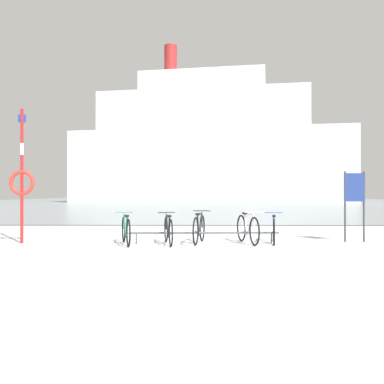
% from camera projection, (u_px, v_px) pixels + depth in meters
% --- Properties ---
extents(ground, '(80.00, 132.00, 0.08)m').
position_uv_depth(ground, '(205.00, 203.00, 61.12)').
color(ground, silver).
extents(bike_rack, '(3.83, 0.20, 0.31)m').
position_uv_depth(bike_rack, '(204.00, 233.00, 10.96)').
color(bike_rack, '#4C5156').
rests_on(bike_rack, ground).
extents(bicycle_0, '(0.60, 1.68, 0.80)m').
position_uv_depth(bicycle_0, '(126.00, 230.00, 10.81)').
color(bicycle_0, black).
rests_on(bicycle_0, ground).
extents(bicycle_1, '(0.48, 1.71, 0.79)m').
position_uv_depth(bicycle_1, '(168.00, 230.00, 10.86)').
color(bicycle_1, black).
rests_on(bicycle_1, ground).
extents(bicycle_2, '(0.47, 1.67, 0.83)m').
position_uv_depth(bicycle_2, '(199.00, 229.00, 11.08)').
color(bicycle_2, black).
rests_on(bicycle_2, ground).
extents(bicycle_3, '(0.52, 1.72, 0.83)m').
position_uv_depth(bicycle_3, '(248.00, 229.00, 11.04)').
color(bicycle_3, black).
rests_on(bicycle_3, ground).
extents(bicycle_4, '(0.46, 1.67, 0.78)m').
position_uv_depth(bicycle_4, '(274.00, 229.00, 11.14)').
color(bicycle_4, black).
rests_on(bicycle_4, ground).
extents(info_sign, '(0.55, 0.05, 1.87)m').
position_uv_depth(info_sign, '(354.00, 194.00, 11.37)').
color(info_sign, '#33383D').
rests_on(info_sign, ground).
extents(rescue_post, '(0.67, 0.10, 3.47)m').
position_uv_depth(rescue_post, '(22.00, 178.00, 11.10)').
color(rescue_post, red).
rests_on(rescue_post, ground).
extents(ferry_ship, '(40.56, 16.69, 23.15)m').
position_uv_depth(ferry_ship, '(208.00, 149.00, 62.52)').
color(ferry_ship, silver).
rests_on(ferry_ship, ground).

